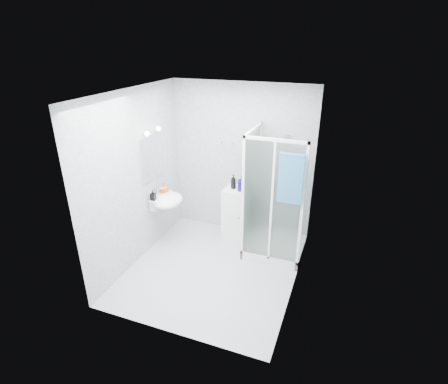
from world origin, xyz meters
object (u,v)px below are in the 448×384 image
at_px(shampoo_bottle_b, 241,183).
at_px(shower_enclosure, 270,228).
at_px(storage_cabinet, 236,214).
at_px(soap_dispenser_orange, 164,188).
at_px(hand_towel, 291,177).
at_px(wall_basin, 166,200).
at_px(shampoo_bottle_a, 233,182).
at_px(soap_dispenser_black, 153,195).

bearing_deg(shampoo_bottle_b, shower_enclosure, -21.77).
height_order(storage_cabinet, shampoo_bottle_b, shampoo_bottle_b).
distance_m(shower_enclosure, soap_dispenser_orange, 1.83).
bearing_deg(shower_enclosure, hand_towel, -51.12).
xyz_separation_m(hand_towel, shampoo_bottle_b, (-0.88, 0.62, -0.46)).
height_order(wall_basin, shampoo_bottle_a, shampoo_bottle_a).
distance_m(storage_cabinet, shampoo_bottle_a, 0.58).
bearing_deg(shampoo_bottle_a, shower_enclosure, -19.73).
relative_size(wall_basin, storage_cabinet, 0.61).
distance_m(shower_enclosure, shampoo_bottle_a, 0.96).
relative_size(wall_basin, hand_towel, 0.78).
distance_m(storage_cabinet, hand_towel, 1.57).
relative_size(shower_enclosure, shampoo_bottle_a, 8.36).
relative_size(shower_enclosure, shampoo_bottle_b, 7.81).
bearing_deg(hand_towel, shampoo_bottle_a, 147.58).
bearing_deg(wall_basin, soap_dispenser_black, -123.85).
distance_m(shower_enclosure, storage_cabinet, 0.70).
height_order(shower_enclosure, storage_cabinet, shower_enclosure).
relative_size(storage_cabinet, soap_dispenser_orange, 4.94).
relative_size(storage_cabinet, shampoo_bottle_a, 3.85).
bearing_deg(soap_dispenser_black, hand_towel, 2.68).
xyz_separation_m(storage_cabinet, shampoo_bottle_b, (0.10, -0.02, 0.59)).
relative_size(shampoo_bottle_a, soap_dispenser_orange, 1.28).
distance_m(hand_towel, soap_dispenser_orange, 2.16).
bearing_deg(shampoo_bottle_a, shampoo_bottle_b, -11.74).
relative_size(shower_enclosure, soap_dispenser_black, 11.70).
xyz_separation_m(shampoo_bottle_b, soap_dispenser_orange, (-1.19, -0.42, -0.09)).
height_order(shampoo_bottle_b, soap_dispenser_orange, shampoo_bottle_b).
relative_size(shampoo_bottle_a, shampoo_bottle_b, 0.93).
distance_m(wall_basin, soap_dispenser_orange, 0.22).
bearing_deg(wall_basin, hand_towel, -2.46).
bearing_deg(hand_towel, storage_cabinet, 146.72).
relative_size(soap_dispenser_orange, soap_dispenser_black, 1.09).
bearing_deg(wall_basin, shower_enclosure, 10.81).
xyz_separation_m(wall_basin, hand_towel, (1.98, -0.09, 0.71)).
xyz_separation_m(storage_cabinet, shampoo_bottle_a, (-0.05, 0.01, 0.58)).
bearing_deg(hand_towel, wall_basin, 177.54).
bearing_deg(soap_dispenser_orange, shower_enclosure, 6.30).
bearing_deg(shower_enclosure, storage_cabinet, 159.74).
relative_size(storage_cabinet, hand_towel, 1.29).
bearing_deg(wall_basin, shampoo_bottle_b, 26.15).
bearing_deg(shampoo_bottle_a, soap_dispenser_black, -144.85).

